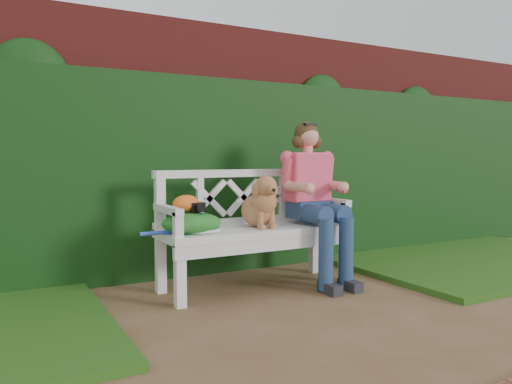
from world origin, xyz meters
TOP-DOWN VIEW (x-y plane):
  - ground at (0.00, 0.00)m, footprint 60.00×60.00m
  - brick_wall at (0.00, 1.90)m, footprint 10.00×0.30m
  - ivy_hedge at (0.00, 1.68)m, footprint 10.00×0.18m
  - grass_right at (2.40, 0.90)m, footprint 2.60×2.00m
  - garden_bench at (0.08, 1.01)m, footprint 1.58×0.60m
  - seated_woman at (0.58, 0.99)m, footprint 0.56×0.73m
  - dog at (0.10, 0.97)m, footprint 0.40×0.45m
  - tennis_racket at (-0.44, 0.97)m, footprint 0.66×0.35m
  - green_bag at (-0.47, 0.96)m, footprint 0.51×0.44m
  - camera_item at (-0.43, 0.95)m, footprint 0.10×0.08m
  - baseball_glove at (-0.50, 0.99)m, footprint 0.23×0.20m

SIDE VIEW (x-z plane):
  - ground at x=0.00m, z-range 0.00..0.00m
  - grass_right at x=2.40m, z-range 0.00..0.05m
  - garden_bench at x=0.08m, z-range 0.00..0.48m
  - tennis_racket at x=-0.44m, z-range 0.48..0.51m
  - green_bag at x=-0.47m, z-range 0.48..0.63m
  - seated_woman at x=0.58m, z-range 0.00..1.24m
  - camera_item at x=-0.43m, z-range 0.63..0.70m
  - dog at x=0.10m, z-range 0.48..0.89m
  - baseball_glove at x=-0.50m, z-range 0.63..0.75m
  - ivy_hedge at x=0.00m, z-range 0.00..1.70m
  - brick_wall at x=0.00m, z-range 0.00..2.20m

